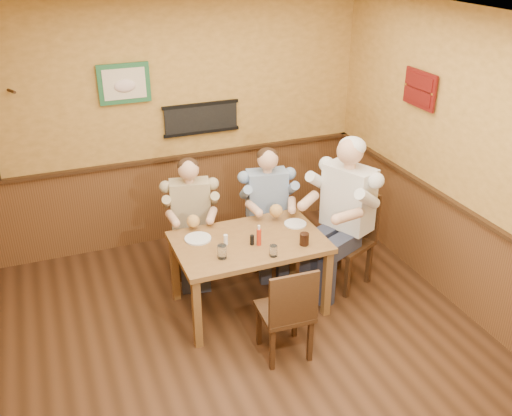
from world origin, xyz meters
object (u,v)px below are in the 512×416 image
Objects in this scene: chair_near_side at (285,309)px; cola_tumbler at (304,239)px; pepper_shaker at (252,240)px; diner_white_elder at (347,221)px; chair_back_right at (267,229)px; hot_sauce_bottle at (259,236)px; water_glass_mid at (273,251)px; salt_shaker at (226,240)px; diner_tan_shirt at (191,224)px; water_glass_left at (222,252)px; dining_table at (249,249)px; diner_blue_polo at (267,214)px; chair_right_end at (345,240)px; chair_back_left at (192,239)px.

cola_tumbler is (0.41, 0.48, 0.35)m from chair_near_side.
diner_white_elder is at bearing 6.44° from pepper_shaker.
chair_back_right is 4.74× the size of hot_sauce_bottle.
chair_back_right reaches higher than water_glass_mid.
chair_near_side reaches higher than salt_shaker.
diner_white_elder is at bearing -16.90° from diner_tan_shirt.
water_glass_mid is at bearing -95.95° from chair_near_side.
water_glass_left is 1.10× the size of cola_tumbler.
diner_tan_shirt is 6.58× the size of hot_sauce_bottle.
dining_table is 0.86m from chair_back_right.
diner_blue_polo reaches higher than pepper_shaker.
chair_near_side reaches higher than pepper_shaker.
chair_right_end is 1.60m from diner_tan_shirt.
chair_right_end is at bearing -139.95° from chair_near_side.
chair_back_left is at bearing -178.48° from diner_blue_polo.
chair_back_left is 8.71× the size of pepper_shaker.
chair_back_right is 1.04m from salt_shaker.
chair_back_right is 0.83m from diner_tan_shirt.
cola_tumbler is 0.42m from hot_sauce_bottle.
chair_back_left is 1.63m from diner_white_elder.
pepper_shaker reaches higher than chair_back_left.
chair_right_end is at bearing -16.90° from chair_back_left.
diner_tan_shirt is 1.03m from hot_sauce_bottle.
chair_near_side is at bearing -91.42° from hot_sauce_bottle.
salt_shaker is (-0.69, -0.68, 0.19)m from diner_blue_polo.
dining_table is at bearing -112.46° from diner_white_elder.
water_glass_left reaches higher than salt_shaker.
water_glass_left is at bearing -52.35° from chair_near_side.
diner_tan_shirt is 0.97m from pepper_shaker.
dining_table is 1.63× the size of chair_back_right.
chair_back_right is at bearing 3.43° from chair_back_left.
salt_shaker is (-0.28, 0.12, -0.04)m from hot_sauce_bottle.
chair_right_end is 1.45m from water_glass_left.
diner_tan_shirt is at bearing 90.43° from water_glass_left.
diner_white_elder reaches higher than diner_tan_shirt.
pepper_shaker is at bearing -107.85° from chair_right_end.
water_glass_left is at bearing -104.37° from diner_white_elder.
chair_right_end reaches higher than salt_shaker.
diner_blue_polo is at bearing 55.91° from dining_table.
chair_back_left is 0.68× the size of diner_blue_polo.
pepper_shaker is at bearing -83.64° from chair_near_side.
chair_near_side is at bearing -77.03° from diner_white_elder.
dining_table is 12.25× the size of cola_tumbler.
salt_shaker is (-0.69, -0.68, 0.37)m from chair_back_right.
chair_near_side is 8.07× the size of cola_tumbler.
chair_right_end is 1.07m from hot_sauce_bottle.
chair_back_right is at bearing -103.76° from chair_near_side.
chair_right_end is 5.61× the size of hot_sauce_bottle.
diner_white_elder is at bearing -37.44° from chair_back_right.
cola_tumbler reaches higher than salt_shaker.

